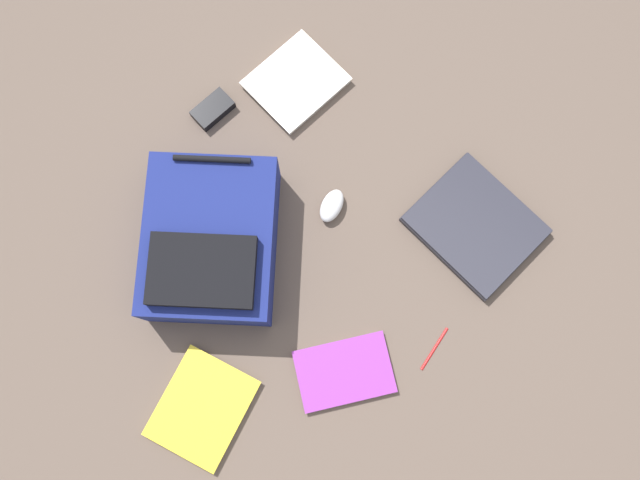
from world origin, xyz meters
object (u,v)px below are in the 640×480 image
Objects in this scene: computer_mouse at (332,206)px; pen_black at (435,349)px; book_blue at (202,408)px; book_manual at (344,372)px; power_brick at (213,109)px; backpack at (211,242)px; laptop at (475,225)px; book_red at (296,82)px.

computer_mouse is 0.75× the size of pen_black.
book_blue is 0.65m from computer_mouse.
book_manual is 0.84m from power_brick.
backpack is 5.44× the size of computer_mouse.
book_manual is at bearing 48.08° from pen_black.
pen_black is (-0.90, 0.22, -0.01)m from power_brick.
backpack reaches higher than pen_black.
computer_mouse is at bearing -125.74° from backpack.
computer_mouse is 0.85× the size of power_brick.
laptop is 1.26× the size of book_manual.
backpack is 0.42m from power_brick.
computer_mouse is at bearing -51.77° from book_manual.
backpack reaches higher than book_blue.
laptop is at bearing -76.01° from pen_black.
book_blue is 2.42× the size of power_brick.
book_manual is 0.85m from book_red.
backpack reaches higher than power_brick.
computer_mouse is (0.36, 0.18, 0.00)m from laptop.
computer_mouse is (0.02, -0.65, 0.01)m from book_blue.
power_brick is at bearing -28.99° from book_manual.
book_manual is 0.46m from computer_mouse.
laptop is 2.80× the size of pen_black.
laptop is 0.90m from book_blue.
book_red is 0.96m from book_blue.
power_brick is at bearing 9.30° from laptop.
laptop is (-0.57, -0.46, -0.07)m from backpack.
computer_mouse is (-0.20, -0.28, -0.06)m from backpack.
book_blue is (0.26, 0.29, 0.00)m from book_manual.
laptop reaches higher than book_manual.
backpack is 4.11× the size of pen_black.
pen_black is at bearing 149.96° from computer_mouse.
pen_black is at bearing -131.92° from book_manual.
computer_mouse reaches higher than book_manual.
backpack reaches higher than laptop.
laptop is at bearing -162.81° from computer_mouse.
book_manual is (0.08, 0.54, -0.01)m from laptop.
power_brick is (0.15, 0.21, 0.00)m from book_red.
backpack is 1.92× the size of book_blue.
backpack is at bearing 39.20° from laptop.
book_blue is at bearing 48.24° from book_manual.
pen_black is (-0.45, 0.17, -0.02)m from computer_mouse.
book_blue is at bearing 124.36° from power_brick.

